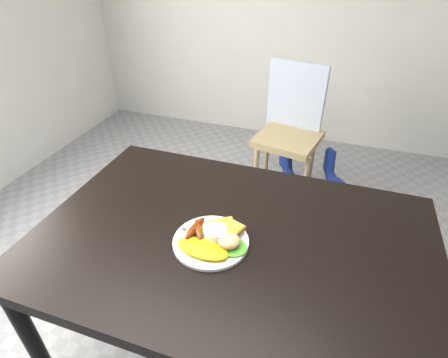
% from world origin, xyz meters
% --- Properties ---
extents(dining_table, '(1.20, 0.80, 0.04)m').
position_xyz_m(dining_table, '(0.00, 0.00, 0.73)').
color(dining_table, black).
rests_on(dining_table, ground).
extents(dining_chair, '(0.44, 0.44, 0.04)m').
position_xyz_m(dining_chair, '(-0.03, 1.27, 0.45)').
color(dining_chair, '#9F8859').
rests_on(dining_chair, ground).
extents(person, '(0.70, 0.57, 1.69)m').
position_xyz_m(person, '(0.34, 0.67, 0.85)').
color(person, navy).
rests_on(person, ground).
extents(plate, '(0.22, 0.22, 0.01)m').
position_xyz_m(plate, '(-0.05, -0.05, 0.76)').
color(plate, white).
rests_on(plate, dining_table).
extents(lettuce_left, '(0.09, 0.08, 0.01)m').
position_xyz_m(lettuce_left, '(-0.10, -0.04, 0.77)').
color(lettuce_left, olive).
rests_on(lettuce_left, plate).
extents(lettuce_right, '(0.10, 0.10, 0.01)m').
position_xyz_m(lettuce_right, '(0.02, -0.06, 0.77)').
color(lettuce_right, '#328D20').
rests_on(lettuce_right, plate).
extents(omelette, '(0.16, 0.09, 0.02)m').
position_xyz_m(omelette, '(-0.06, -0.10, 0.77)').
color(omelette, yellow).
rests_on(omelette, plate).
extents(sausage_a, '(0.04, 0.11, 0.03)m').
position_xyz_m(sausage_a, '(-0.11, -0.04, 0.78)').
color(sausage_a, '#612901').
rests_on(sausage_a, lettuce_left).
extents(sausage_b, '(0.06, 0.09, 0.02)m').
position_xyz_m(sausage_b, '(-0.10, -0.04, 0.78)').
color(sausage_b, maroon).
rests_on(sausage_b, lettuce_left).
extents(ramekin, '(0.08, 0.08, 0.04)m').
position_xyz_m(ramekin, '(-0.04, -0.04, 0.78)').
color(ramekin, white).
rests_on(ramekin, plate).
extents(toast_a, '(0.10, 0.10, 0.01)m').
position_xyz_m(toast_a, '(-0.03, 0.01, 0.77)').
color(toast_a, olive).
rests_on(toast_a, plate).
extents(toast_b, '(0.09, 0.09, 0.01)m').
position_xyz_m(toast_b, '(-0.01, -0.01, 0.78)').
color(toast_b, '#925A2E').
rests_on(toast_b, toast_a).
extents(potato_salad, '(0.07, 0.07, 0.04)m').
position_xyz_m(potato_salad, '(0.01, -0.06, 0.79)').
color(potato_salad, beige).
rests_on(potato_salad, lettuce_right).
extents(fork, '(0.15, 0.04, 0.00)m').
position_xyz_m(fork, '(-0.08, -0.05, 0.76)').
color(fork, '#ADAFB7').
rests_on(fork, plate).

